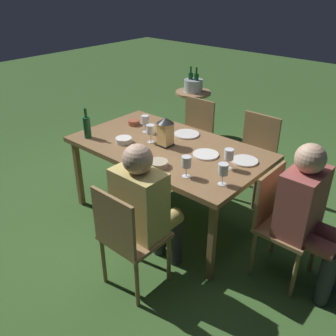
{
  "coord_description": "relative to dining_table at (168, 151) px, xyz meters",
  "views": [
    {
      "loc": [
        -1.99,
        2.28,
        2.15
      ],
      "look_at": [
        0.0,
        0.0,
        0.53
      ],
      "focal_mm": 39.41,
      "sensor_mm": 36.0,
      "label": 1
    }
  ],
  "objects": [
    {
      "name": "bowl_bread",
      "position": [
        0.35,
        0.21,
        0.08
      ],
      "size": [
        0.15,
        0.15,
        0.05
      ],
      "color": "silver",
      "rests_on": "dining_table"
    },
    {
      "name": "wine_glass_a",
      "position": [
        -0.75,
        0.25,
        0.17
      ],
      "size": [
        0.08,
        0.08,
        0.17
      ],
      "color": "silver",
      "rests_on": "dining_table"
    },
    {
      "name": "wine_glass_c",
      "position": [
        -0.65,
        0.01,
        0.17
      ],
      "size": [
        0.08,
        0.08,
        0.17
      ],
      "color": "silver",
      "rests_on": "dining_table"
    },
    {
      "name": "wine_glass_d",
      "position": [
        0.38,
        -0.1,
        0.17
      ],
      "size": [
        0.08,
        0.08,
        0.17
      ],
      "color": "silver",
      "rests_on": "dining_table"
    },
    {
      "name": "ground_plane",
      "position": [
        0.0,
        0.0,
        -0.7
      ],
      "size": [
        16.0,
        16.0,
        0.0
      ],
      "primitive_type": "plane",
      "color": "#385B28"
    },
    {
      "name": "bowl_olives",
      "position": [
        0.6,
        -0.16,
        0.08
      ],
      "size": [
        0.12,
        0.12,
        0.05
      ],
      "color": "#9E5138",
      "rests_on": "dining_table"
    },
    {
      "name": "chair_head_near",
      "position": [
        -1.13,
        0.0,
        -0.22
      ],
      "size": [
        0.4,
        0.42,
        0.87
      ],
      "color": "#937047",
      "rests_on": "ground"
    },
    {
      "name": "person_in_mustard",
      "position": [
        -0.4,
        0.7,
        -0.07
      ],
      "size": [
        0.38,
        0.47,
        1.15
      ],
      "color": "tan",
      "rests_on": "ground"
    },
    {
      "name": "plate_a",
      "position": [
        -0.37,
        -0.07,
        0.06
      ],
      "size": [
        0.22,
        0.22,
        0.01
      ],
      "primitive_type": "cylinder",
      "color": "white",
      "rests_on": "dining_table"
    },
    {
      "name": "wine_glass_e",
      "position": [
        0.17,
        0.04,
        0.17
      ],
      "size": [
        0.08,
        0.08,
        0.17
      ],
      "color": "silver",
      "rests_on": "dining_table"
    },
    {
      "name": "chair_side_left_b",
      "position": [
        0.4,
        -0.9,
        -0.22
      ],
      "size": [
        0.42,
        0.4,
        0.87
      ],
      "color": "#937047",
      "rests_on": "ground"
    },
    {
      "name": "plate_c",
      "position": [
        -0.68,
        -0.18,
        0.06
      ],
      "size": [
        0.22,
        0.22,
        0.01
      ],
      "primitive_type": "cylinder",
      "color": "silver",
      "rests_on": "dining_table"
    },
    {
      "name": "lantern_centerpiece",
      "position": [
        0.02,
        0.01,
        0.2
      ],
      "size": [
        0.15,
        0.15,
        0.27
      ],
      "color": "black",
      "rests_on": "dining_table"
    },
    {
      "name": "dining_table",
      "position": [
        0.0,
        0.0,
        0.0
      ],
      "size": [
        1.76,
        1.01,
        0.76
      ],
      "color": "olive",
      "rests_on": "ground"
    },
    {
      "name": "bowl_salad",
      "position": [
        -0.2,
        0.36,
        0.08
      ],
      "size": [
        0.16,
        0.16,
        0.05
      ],
      "color": "#BCAD8E",
      "rests_on": "dining_table"
    },
    {
      "name": "green_bottle_on_table",
      "position": [
        0.7,
        0.35,
        0.16
      ],
      "size": [
        0.07,
        0.07,
        0.29
      ],
      "color": "#195128",
      "rests_on": "dining_table"
    },
    {
      "name": "chair_side_right_a",
      "position": [
        -0.4,
        0.9,
        -0.22
      ],
      "size": [
        0.42,
        0.4,
        0.87
      ],
      "color": "#937047",
      "rests_on": "ground"
    },
    {
      "name": "chair_side_left_a",
      "position": [
        -0.4,
        -0.9,
        -0.22
      ],
      "size": [
        0.42,
        0.4,
        0.87
      ],
      "color": "#937047",
      "rests_on": "ground"
    },
    {
      "name": "side_table",
      "position": [
        1.08,
        -1.78,
        -0.27
      ],
      "size": [
        0.5,
        0.5,
        0.65
      ],
      "color": "#9E7A51",
      "rests_on": "ground"
    },
    {
      "name": "ice_bucket",
      "position": [
        1.08,
        -1.78,
        0.05
      ],
      "size": [
        0.26,
        0.26,
        0.34
      ],
      "color": "#B2B7BF",
      "rests_on": "side_table"
    },
    {
      "name": "person_in_rust",
      "position": [
        -1.33,
        0.0,
        -0.07
      ],
      "size": [
        0.48,
        0.38,
        1.15
      ],
      "color": "#9E4C47",
      "rests_on": "ground"
    },
    {
      "name": "wine_glass_b",
      "position": [
        -0.47,
        0.33,
        0.17
      ],
      "size": [
        0.08,
        0.08,
        0.17
      ],
      "color": "silver",
      "rests_on": "dining_table"
    },
    {
      "name": "plate_b",
      "position": [
        0.03,
        -0.31,
        0.06
      ],
      "size": [
        0.24,
        0.24,
        0.01
      ],
      "primitive_type": "cylinder",
      "color": "silver",
      "rests_on": "dining_table"
    }
  ]
}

